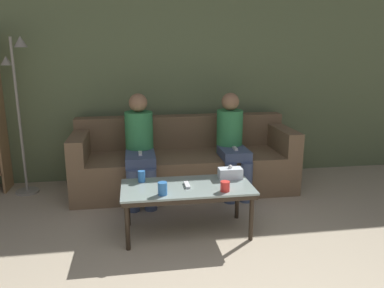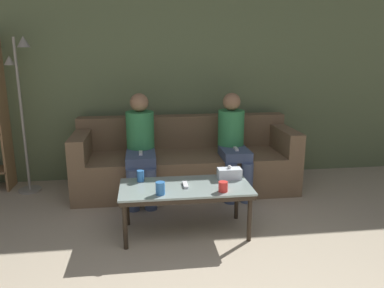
% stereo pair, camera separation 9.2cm
% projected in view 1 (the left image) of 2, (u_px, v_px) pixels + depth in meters
% --- Properties ---
extents(wall_back, '(12.00, 0.06, 2.60)m').
position_uv_depth(wall_back, '(178.00, 77.00, 4.74)').
color(wall_back, '#60704C').
rests_on(wall_back, ground_plane).
extents(couch, '(2.56, 0.87, 0.84)m').
position_uv_depth(couch, '(184.00, 163.00, 4.49)').
color(couch, brown).
rests_on(couch, ground_plane).
extents(coffee_table, '(1.17, 0.56, 0.45)m').
position_uv_depth(coffee_table, '(187.00, 190.00, 3.35)').
color(coffee_table, '#8C9E99').
rests_on(coffee_table, ground_plane).
extents(cup_near_left, '(0.08, 0.08, 0.09)m').
position_uv_depth(cup_near_left, '(225.00, 186.00, 3.20)').
color(cup_near_left, red).
rests_on(cup_near_left, coffee_table).
extents(cup_near_right, '(0.07, 0.07, 0.11)m').
position_uv_depth(cup_near_right, '(142.00, 176.00, 3.43)').
color(cup_near_right, '#3372BF').
rests_on(cup_near_right, coffee_table).
extents(cup_far_center, '(0.08, 0.08, 0.11)m').
position_uv_depth(cup_far_center, '(163.00, 189.00, 3.12)').
color(cup_far_center, '#3372BF').
rests_on(cup_far_center, coffee_table).
extents(tissue_box, '(0.22, 0.12, 0.13)m').
position_uv_depth(tissue_box, '(230.00, 173.00, 3.52)').
color(tissue_box, silver).
rests_on(tissue_box, coffee_table).
extents(game_remote, '(0.04, 0.15, 0.02)m').
position_uv_depth(game_remote, '(187.00, 185.00, 3.33)').
color(game_remote, white).
rests_on(game_remote, coffee_table).
extents(standing_lamp, '(0.31, 0.26, 1.78)m').
position_uv_depth(standing_lamp, '(19.00, 100.00, 4.16)').
color(standing_lamp, gray).
rests_on(standing_lamp, ground_plane).
extents(seated_person_left_end, '(0.31, 0.71, 1.17)m').
position_uv_depth(seated_person_left_end, '(140.00, 144.00, 4.12)').
color(seated_person_left_end, '#47567A').
rests_on(seated_person_left_end, ground_plane).
extents(seated_person_mid_left, '(0.31, 0.65, 1.16)m').
position_uv_depth(seated_person_mid_left, '(232.00, 141.00, 4.29)').
color(seated_person_mid_left, '#47567A').
rests_on(seated_person_mid_left, ground_plane).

